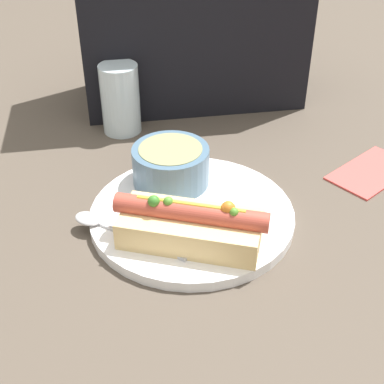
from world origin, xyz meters
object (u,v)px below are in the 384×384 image
Objects in this scene: hot_dog at (191,225)px; spoon at (105,224)px; drinking_glass at (120,99)px; soup_bowl at (171,164)px.

spoon is (-0.10, 0.04, -0.02)m from hot_dog.
hot_dog is at bearing -78.79° from drinking_glass.
spoon is (-0.10, -0.08, -0.03)m from soup_bowl.
drinking_glass reaches higher than hot_dog.
drinking_glass is (-0.06, 0.32, 0.02)m from hot_dog.
drinking_glass reaches higher than spoon.
spoon is 1.19× the size of drinking_glass.
hot_dog is 1.73× the size of soup_bowl.
hot_dog is 1.34× the size of spoon.
soup_bowl is at bearing 115.35° from hot_dog.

